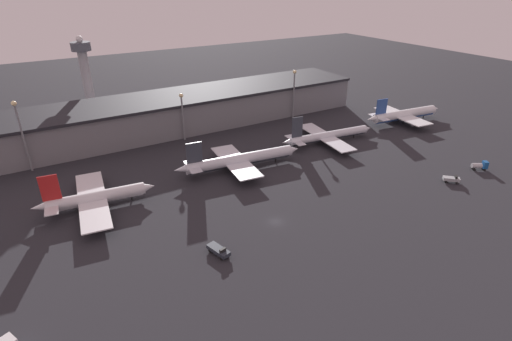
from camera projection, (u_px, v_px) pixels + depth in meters
The scene contains 13 objects.
ground at pixel (276, 222), 116.34m from camera, with size 600.00×600.00×0.00m, color #26262B.
terminal_building at pixel (168, 113), 182.20m from camera, with size 191.13×31.17×15.30m.
airplane_1 at pixel (95, 198), 122.14m from camera, with size 36.11×38.30×13.32m.
airplane_2 at pixel (239, 160), 146.33m from camera, with size 49.25×31.37×13.22m.
airplane_3 at pixel (328, 136), 169.52m from camera, with size 44.52×34.92×13.52m.
airplane_4 at pixel (404, 115), 192.74m from camera, with size 44.52×31.62×13.18m.
service_vehicle_0 at pixel (480, 166), 146.40m from camera, with size 5.63×4.66×3.38m.
service_vehicle_1 at pixel (452, 179), 137.79m from camera, with size 5.39×5.39×2.64m.
service_vehicle_2 at pixel (219, 250), 102.32m from camera, with size 4.20×7.30×2.62m.
lamp_post_0 at pixel (21, 128), 139.10m from camera, with size 1.80×1.80×26.37m.
lamp_post_1 at pixel (182, 110), 167.92m from camera, with size 1.80×1.80×20.53m.
lamp_post_2 at pixel (294, 88), 193.63m from camera, with size 1.80×1.80×23.76m.
control_tower at pixel (85, 71), 192.82m from camera, with size 9.00×9.00×38.99m.
Camera 1 is at (-55.03, -80.87, 65.00)m, focal length 28.00 mm.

